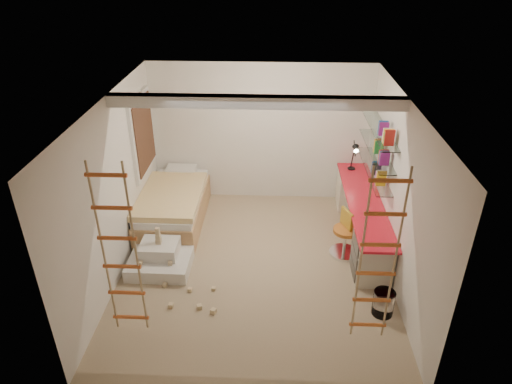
{
  "coord_description": "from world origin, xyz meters",
  "views": [
    {
      "loc": [
        0.26,
        -5.58,
        4.39
      ],
      "look_at": [
        0.0,
        0.3,
        1.15
      ],
      "focal_mm": 32.0,
      "sensor_mm": 36.0,
      "label": 1
    }
  ],
  "objects_px": {
    "bed": "(174,206)",
    "play_platform": "(160,259)",
    "swivel_chair": "(345,239)",
    "desk": "(361,217)"
  },
  "relations": [
    {
      "from": "bed",
      "to": "play_platform",
      "type": "height_order",
      "value": "bed"
    },
    {
      "from": "swivel_chair",
      "to": "play_platform",
      "type": "xyz_separation_m",
      "value": [
        -2.84,
        -0.5,
        -0.12
      ]
    },
    {
      "from": "desk",
      "to": "play_platform",
      "type": "bearing_deg",
      "value": -163.23
    },
    {
      "from": "desk",
      "to": "swivel_chair",
      "type": "bearing_deg",
      "value": -124.72
    },
    {
      "from": "bed",
      "to": "play_platform",
      "type": "distance_m",
      "value": 1.33
    },
    {
      "from": "swivel_chair",
      "to": "play_platform",
      "type": "distance_m",
      "value": 2.89
    },
    {
      "from": "bed",
      "to": "swivel_chair",
      "type": "xyz_separation_m",
      "value": [
        2.88,
        -0.82,
        -0.04
      ]
    },
    {
      "from": "desk",
      "to": "bed",
      "type": "xyz_separation_m",
      "value": [
        -3.2,
        0.36,
        -0.07
      ]
    },
    {
      "from": "desk",
      "to": "bed",
      "type": "height_order",
      "value": "desk"
    },
    {
      "from": "swivel_chair",
      "to": "bed",
      "type": "bearing_deg",
      "value": 164.09
    }
  ]
}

